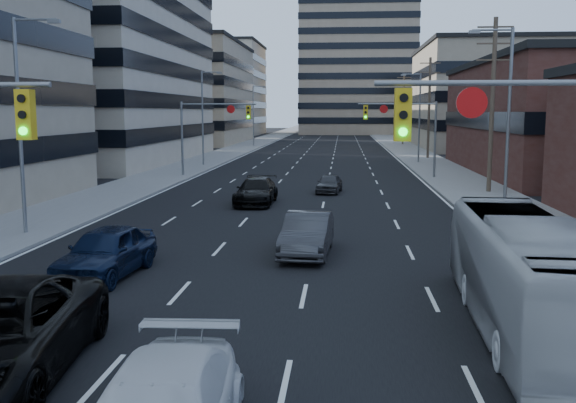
# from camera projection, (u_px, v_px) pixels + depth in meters

# --- Properties ---
(road_surface) EXTENTS (18.00, 300.00, 0.02)m
(road_surface) POSITION_uv_depth(u_px,v_px,m) (329.00, 136.00, 134.82)
(road_surface) COLOR black
(road_surface) RESTS_ON ground
(sidewalk_left) EXTENTS (5.00, 300.00, 0.15)m
(sidewalk_left) POSITION_uv_depth(u_px,v_px,m) (275.00, 136.00, 135.78)
(sidewalk_left) COLOR slate
(sidewalk_left) RESTS_ON ground
(sidewalk_right) EXTENTS (5.00, 300.00, 0.15)m
(sidewalk_right) POSITION_uv_depth(u_px,v_px,m) (384.00, 136.00, 133.85)
(sidewalk_right) COLOR slate
(sidewalk_right) RESTS_ON ground
(office_left_mid) EXTENTS (26.00, 34.00, 28.00)m
(office_left_mid) POSITION_uv_depth(u_px,v_px,m) (54.00, 26.00, 66.08)
(office_left_mid) COLOR #ADA089
(office_left_mid) RESTS_ON ground
(office_left_far) EXTENTS (20.00, 30.00, 16.00)m
(office_left_far) POSITION_uv_depth(u_px,v_px,m) (181.00, 95.00, 106.13)
(office_left_far) COLOR gray
(office_left_far) RESTS_ON ground
(office_right_far) EXTENTS (22.00, 28.00, 14.00)m
(office_right_far) POSITION_uv_depth(u_px,v_px,m) (501.00, 99.00, 90.31)
(office_right_far) COLOR gray
(office_right_far) RESTS_ON ground
(apartment_tower) EXTENTS (26.00, 26.00, 58.00)m
(apartment_tower) POSITION_uv_depth(u_px,v_px,m) (358.00, 9.00, 150.01)
(apartment_tower) COLOR gray
(apartment_tower) RESTS_ON ground
(bg_block_left) EXTENTS (24.00, 24.00, 20.00)m
(bg_block_left) POSITION_uv_depth(u_px,v_px,m) (207.00, 90.00, 145.66)
(bg_block_left) COLOR #ADA089
(bg_block_left) RESTS_ON ground
(bg_block_right) EXTENTS (22.00, 22.00, 12.00)m
(bg_block_right) POSITION_uv_depth(u_px,v_px,m) (486.00, 108.00, 131.30)
(bg_block_right) COLOR gray
(bg_block_right) RESTS_ON ground
(signal_near_right) EXTENTS (6.59, 0.33, 6.00)m
(signal_near_right) POSITION_uv_depth(u_px,v_px,m) (566.00, 155.00, 13.22)
(signal_near_right) COLOR slate
(signal_near_right) RESTS_ON ground
(signal_far_left) EXTENTS (6.09, 0.33, 6.00)m
(signal_far_left) POSITION_uv_depth(u_px,v_px,m) (210.00, 123.00, 51.00)
(signal_far_left) COLOR slate
(signal_far_left) RESTS_ON ground
(signal_far_right) EXTENTS (6.09, 0.33, 6.00)m
(signal_far_right) POSITION_uv_depth(u_px,v_px,m) (405.00, 123.00, 49.71)
(signal_far_right) COLOR slate
(signal_far_right) RESTS_ON ground
(utility_pole_block) EXTENTS (2.20, 0.28, 11.00)m
(utility_pole_block) POSITION_uv_depth(u_px,v_px,m) (492.00, 103.00, 40.25)
(utility_pole_block) COLOR #4C3D2D
(utility_pole_block) RESTS_ON ground
(utility_pole_midblock) EXTENTS (2.20, 0.28, 11.00)m
(utility_pole_midblock) POSITION_uv_depth(u_px,v_px,m) (429.00, 106.00, 69.85)
(utility_pole_midblock) COLOR #4C3D2D
(utility_pole_midblock) RESTS_ON ground
(utility_pole_distant) EXTENTS (2.20, 0.28, 11.00)m
(utility_pole_distant) POSITION_uv_depth(u_px,v_px,m) (404.00, 108.00, 99.45)
(utility_pole_distant) COLOR #4C3D2D
(utility_pole_distant) RESTS_ON ground
(streetlight_left_near) EXTENTS (2.03, 0.22, 9.00)m
(streetlight_left_near) POSITION_uv_depth(u_px,v_px,m) (23.00, 116.00, 26.46)
(streetlight_left_near) COLOR slate
(streetlight_left_near) RESTS_ON ground
(streetlight_left_mid) EXTENTS (2.03, 0.22, 9.00)m
(streetlight_left_mid) POSITION_uv_depth(u_px,v_px,m) (204.00, 113.00, 60.99)
(streetlight_left_mid) COLOR slate
(streetlight_left_mid) RESTS_ON ground
(streetlight_left_far) EXTENTS (2.03, 0.22, 9.00)m
(streetlight_left_far) POSITION_uv_depth(u_px,v_px,m) (254.00, 113.00, 95.53)
(streetlight_left_far) COLOR slate
(streetlight_left_far) RESTS_ON ground
(streetlight_right_near) EXTENTS (2.03, 0.22, 9.00)m
(streetlight_right_near) POSITION_uv_depth(u_px,v_px,m) (505.00, 115.00, 29.65)
(streetlight_right_near) COLOR slate
(streetlight_right_near) RESTS_ON ground
(streetlight_right_far) EXTENTS (2.03, 0.22, 9.00)m
(streetlight_right_far) POSITION_uv_depth(u_px,v_px,m) (418.00, 113.00, 64.19)
(streetlight_right_far) COLOR slate
(streetlight_right_far) RESTS_ON ground
(transit_bus) EXTENTS (2.75, 10.02, 2.77)m
(transit_bus) POSITION_uv_depth(u_px,v_px,m) (526.00, 274.00, 15.21)
(transit_bus) COLOR #B8B8B8
(transit_bus) RESTS_ON ground
(sedan_blue) EXTENTS (2.33, 4.91, 1.62)m
(sedan_blue) POSITION_uv_depth(u_px,v_px,m) (106.00, 252.00, 20.30)
(sedan_blue) COLOR black
(sedan_blue) RESTS_ON ground
(sedan_grey_center) EXTENTS (1.89, 4.73, 1.53)m
(sedan_grey_center) POSITION_uv_depth(u_px,v_px,m) (307.00, 234.00, 23.47)
(sedan_grey_center) COLOR #343436
(sedan_grey_center) RESTS_ON ground
(sedan_black_far) EXTENTS (2.15, 5.14, 1.48)m
(sedan_black_far) POSITION_uv_depth(u_px,v_px,m) (256.00, 191.00, 36.27)
(sedan_black_far) COLOR black
(sedan_black_far) RESTS_ON ground
(sedan_grey_right) EXTENTS (1.84, 3.74, 1.23)m
(sedan_grey_right) POSITION_uv_depth(u_px,v_px,m) (329.00, 183.00, 41.41)
(sedan_grey_right) COLOR #37383A
(sedan_grey_right) RESTS_ON ground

